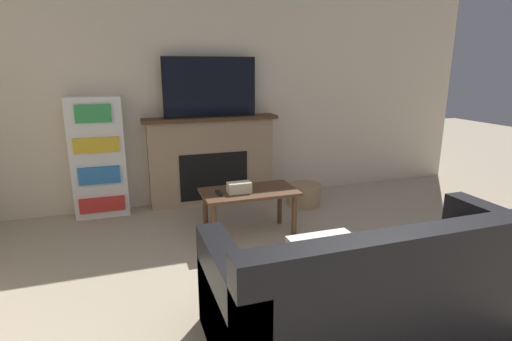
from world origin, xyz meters
The scene contains 9 objects.
wall_back centered at (0.00, 3.64, 1.35)m, with size 6.76×0.06×2.70m.
fireplace centered at (-0.17, 3.50, 0.53)m, with size 1.57×0.28×1.05m.
tv centered at (-0.17, 3.48, 1.38)m, with size 1.07×0.03×0.67m.
couch centered at (0.26, 0.73, 0.29)m, with size 2.09×0.92×0.84m.
coffee_table centered at (-0.05, 2.42, 0.39)m, with size 0.91×0.49×0.46m.
tissue_box centered at (-0.15, 2.39, 0.51)m, with size 0.22×0.12×0.10m.
remote_control centered at (-0.35, 2.40, 0.47)m, with size 0.04×0.15×0.02m.
bookshelf centered at (-1.42, 3.48, 0.65)m, with size 0.56×0.29×1.31m.
storage_basket centered at (0.85, 3.05, 0.13)m, with size 0.39×0.39×0.26m.
Camera 1 is at (-1.16, -1.06, 1.61)m, focal length 28.00 mm.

